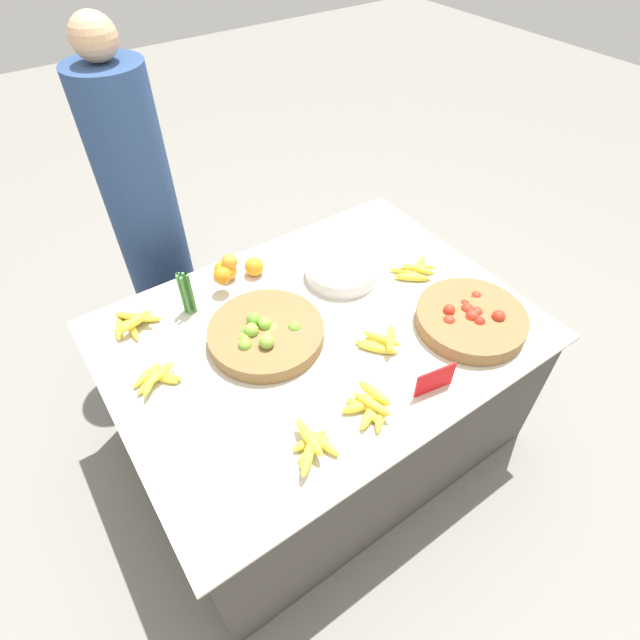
% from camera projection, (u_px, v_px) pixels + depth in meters
% --- Properties ---
extents(ground_plane, '(12.00, 12.00, 0.00)m').
position_uv_depth(ground_plane, '(320.00, 428.00, 2.43)').
color(ground_plane, gray).
extents(market_table, '(1.59, 1.20, 0.70)m').
position_uv_depth(market_table, '(320.00, 384.00, 2.18)').
color(market_table, '#4C4742').
rests_on(market_table, ground_plane).
extents(lime_bowl, '(0.44, 0.44, 0.11)m').
position_uv_depth(lime_bowl, '(265.00, 334.00, 1.87)').
color(lime_bowl, olive).
rests_on(lime_bowl, market_table).
extents(tomato_basket, '(0.42, 0.42, 0.09)m').
position_uv_depth(tomato_basket, '(471.00, 319.00, 1.92)').
color(tomato_basket, olive).
rests_on(tomato_basket, market_table).
extents(orange_pile, '(0.24, 0.16, 0.12)m').
position_uv_depth(orange_pile, '(233.00, 269.00, 2.10)').
color(orange_pile, orange).
rests_on(orange_pile, market_table).
extents(metal_bowl, '(0.31, 0.31, 0.06)m').
position_uv_depth(metal_bowl, '(342.00, 270.00, 2.13)').
color(metal_bowl, silver).
rests_on(metal_bowl, market_table).
extents(price_sign, '(0.15, 0.03, 0.11)m').
position_uv_depth(price_sign, '(435.00, 380.00, 1.69)').
color(price_sign, red).
rests_on(price_sign, market_table).
extents(veg_bundle, '(0.05, 0.04, 0.19)m').
position_uv_depth(veg_bundle, '(186.00, 293.00, 1.94)').
color(veg_bundle, '#4C8E42').
rests_on(veg_bundle, market_table).
extents(banana_bunch_middle_right, '(0.16, 0.19, 0.06)m').
position_uv_depth(banana_bunch_middle_right, '(312.00, 445.00, 1.55)').
color(banana_bunch_middle_right, yellow).
rests_on(banana_bunch_middle_right, market_table).
extents(banana_bunch_front_center, '(0.20, 0.18, 0.06)m').
position_uv_depth(banana_bunch_front_center, '(133.00, 321.00, 1.93)').
color(banana_bunch_front_center, yellow).
rests_on(banana_bunch_front_center, market_table).
extents(banana_bunch_front_right, '(0.22, 0.17, 0.05)m').
position_uv_depth(banana_bunch_front_right, '(415.00, 271.00, 2.15)').
color(banana_bunch_front_right, yellow).
rests_on(banana_bunch_front_right, market_table).
extents(banana_bunch_middle_left, '(0.17, 0.15, 0.06)m').
position_uv_depth(banana_bunch_middle_left, '(381.00, 342.00, 1.85)').
color(banana_bunch_middle_left, yellow).
rests_on(banana_bunch_middle_left, market_table).
extents(banana_bunch_back_center, '(0.18, 0.19, 0.06)m').
position_uv_depth(banana_bunch_back_center, '(370.00, 406.00, 1.65)').
color(banana_bunch_back_center, yellow).
rests_on(banana_bunch_back_center, market_table).
extents(banana_bunch_front_left, '(0.17, 0.15, 0.05)m').
position_uv_depth(banana_bunch_front_left, '(156.00, 377.00, 1.74)').
color(banana_bunch_front_left, yellow).
rests_on(banana_bunch_front_left, market_table).
extents(vendor_person, '(0.31, 0.31, 1.64)m').
position_uv_depth(vendor_person, '(149.00, 225.00, 2.32)').
color(vendor_person, navy).
rests_on(vendor_person, ground_plane).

